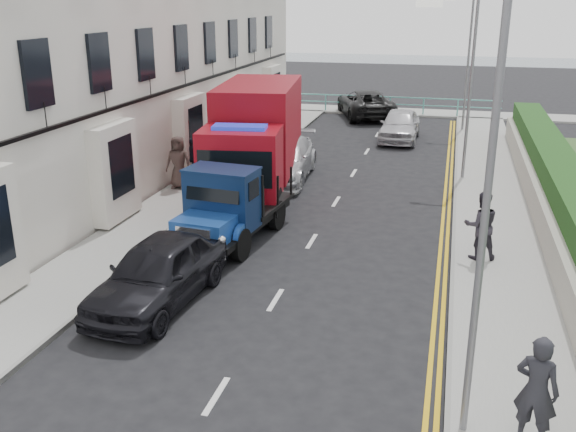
# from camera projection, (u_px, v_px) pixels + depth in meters

# --- Properties ---
(ground) EXTENTS (120.00, 120.00, 0.00)m
(ground) POSITION_uv_depth(u_px,v_px,m) (250.00, 341.00, 13.40)
(ground) COLOR black
(ground) RESTS_ON ground
(pavement_west) EXTENTS (2.40, 38.00, 0.12)m
(pavement_west) POSITION_uv_depth(u_px,v_px,m) (187.00, 197.00, 22.85)
(pavement_west) COLOR gray
(pavement_west) RESTS_ON ground
(pavement_east) EXTENTS (2.60, 38.00, 0.12)m
(pavement_east) POSITION_uv_depth(u_px,v_px,m) (495.00, 222.00, 20.38)
(pavement_east) COLOR gray
(pavement_east) RESTS_ON ground
(promenade) EXTENTS (30.00, 2.50, 0.12)m
(promenade) POSITION_uv_depth(u_px,v_px,m) (391.00, 112.00, 39.95)
(promenade) COLOR gray
(promenade) RESTS_ON ground
(sea_plane) EXTENTS (120.00, 120.00, 0.00)m
(sea_plane) POSITION_uv_depth(u_px,v_px,m) (420.00, 65.00, 68.38)
(sea_plane) COLOR #4E5A6A
(sea_plane) RESTS_ON ground
(garden_east) EXTENTS (1.45, 28.00, 1.75)m
(garden_east) POSITION_uv_depth(u_px,v_px,m) (562.00, 201.00, 19.66)
(garden_east) COLOR #B2AD9E
(garden_east) RESTS_ON ground
(seafront_railing) EXTENTS (13.00, 0.08, 1.11)m
(seafront_railing) POSITION_uv_depth(u_px,v_px,m) (390.00, 105.00, 39.05)
(seafront_railing) COLOR #59B2A5
(seafront_railing) RESTS_ON ground
(lamp_near) EXTENTS (1.23, 0.18, 7.00)m
(lamp_near) POSITION_uv_depth(u_px,v_px,m) (478.00, 203.00, 9.29)
(lamp_near) COLOR slate
(lamp_near) RESTS_ON ground
(lamp_mid) EXTENTS (1.23, 0.18, 7.00)m
(lamp_mid) POSITION_uv_depth(u_px,v_px,m) (468.00, 77.00, 23.95)
(lamp_mid) COLOR slate
(lamp_mid) RESTS_ON ground
(lamp_far) EXTENTS (1.23, 0.18, 7.00)m
(lamp_far) POSITION_uv_depth(u_px,v_px,m) (466.00, 55.00, 33.11)
(lamp_far) COLOR slate
(lamp_far) RESTS_ON ground
(bedford_lorry) EXTENTS (2.41, 5.05, 2.31)m
(bedford_lorry) POSITION_uv_depth(u_px,v_px,m) (225.00, 211.00, 18.19)
(bedford_lorry) COLOR black
(bedford_lorry) RESTS_ON ground
(red_lorry) EXTENTS (3.52, 7.74, 3.91)m
(red_lorry) POSITION_uv_depth(u_px,v_px,m) (256.00, 138.00, 22.79)
(red_lorry) COLOR black
(red_lorry) RESTS_ON ground
(parked_car_front) EXTENTS (2.18, 4.69, 1.56)m
(parked_car_front) POSITION_uv_depth(u_px,v_px,m) (158.00, 272.00, 14.86)
(parked_car_front) COLOR black
(parked_car_front) RESTS_ON ground
(parked_car_mid) EXTENTS (1.62, 4.29, 1.40)m
(parked_car_mid) POSITION_uv_depth(u_px,v_px,m) (238.00, 202.00, 20.20)
(parked_car_mid) COLOR #5F89CD
(parked_car_mid) RESTS_ON ground
(parked_car_rear) EXTENTS (2.56, 5.57, 1.58)m
(parked_car_rear) POSITION_uv_depth(u_px,v_px,m) (282.00, 160.00, 25.10)
(parked_car_rear) COLOR #B0B0B5
(parked_car_rear) RESTS_ON ground
(seafront_car_left) EXTENTS (4.49, 6.40, 1.62)m
(seafront_car_left) POSITION_uv_depth(u_px,v_px,m) (366.00, 104.00, 38.19)
(seafront_car_left) COLOR black
(seafront_car_left) RESTS_ON ground
(seafront_car_right) EXTENTS (1.88, 4.56, 1.55)m
(seafront_car_right) POSITION_uv_depth(u_px,v_px,m) (400.00, 125.00, 31.99)
(seafront_car_right) COLOR silver
(seafront_car_right) RESTS_ON ground
(pedestrian_east_near) EXTENTS (0.80, 0.67, 1.87)m
(pedestrian_east_near) POSITION_uv_depth(u_px,v_px,m) (537.00, 390.00, 9.91)
(pedestrian_east_near) COLOR #222228
(pedestrian_east_near) RESTS_ON pavement_east
(pedestrian_east_far) EXTENTS (1.03, 0.87, 1.87)m
(pedestrian_east_far) POSITION_uv_depth(u_px,v_px,m) (481.00, 225.00, 17.09)
(pedestrian_east_far) COLOR #2B2831
(pedestrian_east_far) RESTS_ON pavement_east
(pedestrian_west_near) EXTENTS (0.98, 0.83, 1.57)m
(pedestrian_west_near) POSITION_uv_depth(u_px,v_px,m) (191.00, 158.00, 24.95)
(pedestrian_west_near) COLOR black
(pedestrian_west_near) RESTS_ON pavement_west
(pedestrian_west_far) EXTENTS (0.96, 0.64, 1.94)m
(pedestrian_west_far) POSITION_uv_depth(u_px,v_px,m) (178.00, 162.00, 23.49)
(pedestrian_west_far) COLOR #42332F
(pedestrian_west_far) RESTS_ON pavement_west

